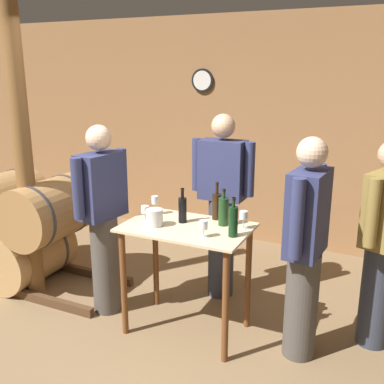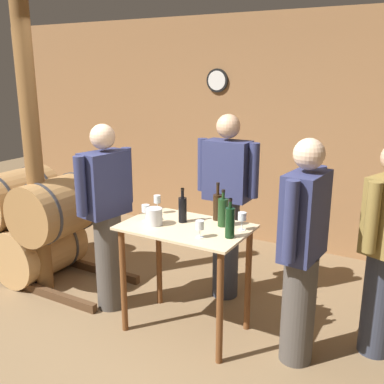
% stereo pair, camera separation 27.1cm
% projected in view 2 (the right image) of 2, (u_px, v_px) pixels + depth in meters
% --- Properties ---
extents(ground_plane, '(14.00, 14.00, 0.00)m').
position_uv_depth(ground_plane, '(105.00, 373.00, 3.18)').
color(ground_plane, brown).
extents(back_wall, '(8.40, 0.08, 2.70)m').
position_uv_depth(back_wall, '(264.00, 133.00, 5.31)').
color(back_wall, '#996B42').
rests_on(back_wall, ground_plane).
extents(barrel_rack, '(2.62, 0.79, 1.09)m').
position_uv_depth(barrel_rack, '(28.00, 224.00, 4.64)').
color(barrel_rack, '#4C331E').
rests_on(barrel_rack, ground_plane).
extents(tasting_table, '(0.98, 0.63, 0.91)m').
position_uv_depth(tasting_table, '(186.00, 250.00, 3.54)').
color(tasting_table, beige).
rests_on(tasting_table, ground_plane).
extents(wooden_post, '(0.16, 0.16, 2.70)m').
position_uv_depth(wooden_post, '(33.00, 152.00, 4.07)').
color(wooden_post, brown).
rests_on(wooden_post, ground_plane).
extents(wine_bottle_far_left, '(0.07, 0.07, 0.28)m').
position_uv_depth(wine_bottle_far_left, '(183.00, 209.00, 3.54)').
color(wine_bottle_far_left, black).
rests_on(wine_bottle_far_left, tasting_table).
extents(wine_bottle_left, '(0.07, 0.07, 0.31)m').
position_uv_depth(wine_bottle_left, '(218.00, 206.00, 3.60)').
color(wine_bottle_left, black).
rests_on(wine_bottle_left, tasting_table).
extents(wine_bottle_center, '(0.08, 0.08, 0.29)m').
position_uv_depth(wine_bottle_center, '(223.00, 212.00, 3.45)').
color(wine_bottle_center, '#193819').
rests_on(wine_bottle_center, tasting_table).
extents(wine_bottle_right, '(0.07, 0.07, 0.29)m').
position_uv_depth(wine_bottle_right, '(230.00, 222.00, 3.22)').
color(wine_bottle_right, black).
rests_on(wine_bottle_right, tasting_table).
extents(wine_glass_near_left, '(0.06, 0.06, 0.16)m').
position_uv_depth(wine_glass_near_left, '(157.00, 200.00, 3.75)').
color(wine_glass_near_left, silver).
rests_on(wine_glass_near_left, tasting_table).
extents(wine_glass_near_center, '(0.06, 0.06, 0.14)m').
position_uv_depth(wine_glass_near_center, '(146.00, 209.00, 3.57)').
color(wine_glass_near_center, silver).
rests_on(wine_glass_near_center, tasting_table).
extents(wine_glass_near_right, '(0.06, 0.06, 0.13)m').
position_uv_depth(wine_glass_near_right, '(200.00, 226.00, 3.22)').
color(wine_glass_near_right, silver).
rests_on(wine_glass_near_right, tasting_table).
extents(wine_glass_far_side, '(0.06, 0.06, 0.14)m').
position_uv_depth(wine_glass_far_side, '(242.00, 217.00, 3.37)').
color(wine_glass_far_side, silver).
rests_on(wine_glass_far_side, tasting_table).
extents(ice_bucket, '(0.13, 0.13, 0.14)m').
position_uv_depth(ice_bucket, '(154.00, 217.00, 3.49)').
color(ice_bucket, silver).
rests_on(ice_bucket, tasting_table).
extents(person_host, '(0.25, 0.59, 1.65)m').
position_uv_depth(person_host, '(302.00, 250.00, 3.11)').
color(person_host, '#4C4742').
rests_on(person_host, ground_plane).
extents(person_visitor_with_scarf, '(0.29, 0.58, 1.65)m').
position_uv_depth(person_visitor_with_scarf, '(107.00, 215.00, 3.85)').
color(person_visitor_with_scarf, '#4C4742').
rests_on(person_visitor_with_scarf, ground_plane).
extents(person_visitor_near_door, '(0.59, 0.24, 1.71)m').
position_uv_depth(person_visitor_near_door, '(227.00, 204.00, 4.05)').
color(person_visitor_near_door, '#333847').
rests_on(person_visitor_near_door, ground_plane).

